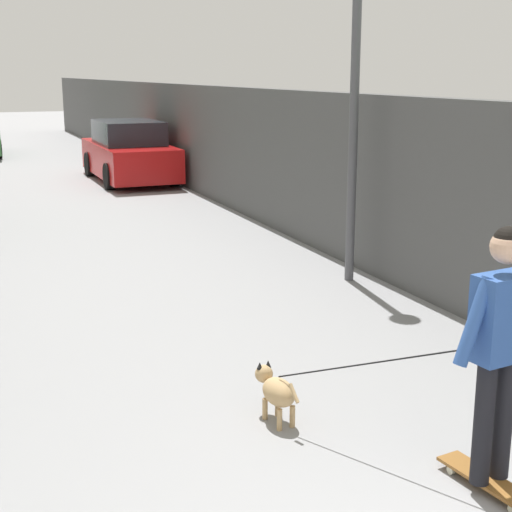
# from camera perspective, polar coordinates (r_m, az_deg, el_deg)

# --- Properties ---
(ground_plane) EXTENTS (80.00, 80.00, 0.00)m
(ground_plane) POSITION_cam_1_polar(r_m,az_deg,el_deg) (16.04, -12.85, 3.52)
(ground_plane) COLOR gray
(fence_right) EXTENTS (48.00, 0.30, 2.46)m
(fence_right) POSITION_cam_1_polar(r_m,az_deg,el_deg) (14.73, -0.27, 7.82)
(fence_right) COLOR #4C4C4C
(fence_right) RESTS_ON ground
(lamp_post) EXTENTS (0.36, 0.36, 4.42)m
(lamp_post) POSITION_cam_1_polar(r_m,az_deg,el_deg) (9.99, 7.56, 15.12)
(lamp_post) COLOR #4C4C51
(lamp_post) RESTS_ON ground
(skateboard) EXTENTS (0.82, 0.29, 0.08)m
(skateboard) POSITION_cam_1_polar(r_m,az_deg,el_deg) (5.55, 17.15, -15.94)
(skateboard) COLOR brown
(skateboard) RESTS_ON ground
(person_skateboarder) EXTENTS (0.26, 0.72, 1.75)m
(person_skateboarder) POSITION_cam_1_polar(r_m,az_deg,el_deg) (5.13, 17.98, -5.74)
(person_skateboarder) COLOR black
(person_skateboarder) RESTS_ON skateboard
(dog) EXTENTS (1.77, 1.05, 1.06)m
(dog) POSITION_cam_1_polar(r_m,az_deg,el_deg) (6.15, 1.63, -10.08)
(dog) COLOR tan
(dog) RESTS_ON ground
(car_near) EXTENTS (4.26, 1.80, 1.54)m
(car_near) POSITION_cam_1_polar(r_m,az_deg,el_deg) (19.83, -9.56, 7.68)
(car_near) COLOR #B71414
(car_near) RESTS_ON ground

